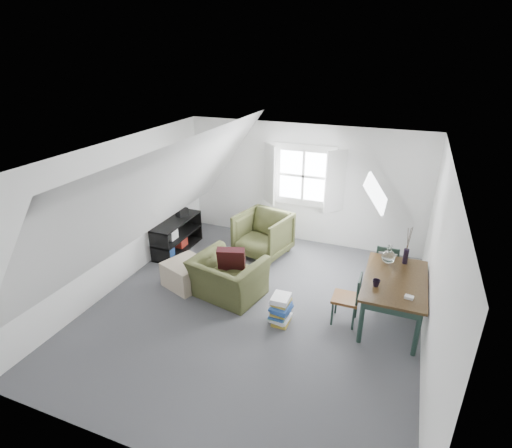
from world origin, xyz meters
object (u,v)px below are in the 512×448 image
at_px(armchair_far, 263,254).
at_px(ottoman, 187,273).
at_px(dining_table, 395,285).
at_px(media_shelf, 176,237).
at_px(dining_chair_far, 386,266).
at_px(dining_chair_near, 348,298).
at_px(armchair_near, 229,296).
at_px(magazine_stack, 281,310).

height_order(armchair_far, ottoman, ottoman).
bearing_deg(dining_table, media_shelf, 168.38).
relative_size(dining_chair_far, dining_chair_near, 1.05).
xyz_separation_m(armchair_far, dining_table, (2.57, -1.34, 0.64)).
bearing_deg(armchair_near, ottoman, 8.05).
xyz_separation_m(dining_chair_far, dining_chair_near, (-0.45, -1.17, -0.02)).
relative_size(armchair_near, armchair_far, 1.13).
xyz_separation_m(dining_table, magazine_stack, (-1.54, -0.64, -0.42)).
xyz_separation_m(armchair_far, media_shelf, (-1.71, -0.51, 0.30)).
relative_size(armchair_far, dining_table, 0.65).
xyz_separation_m(armchair_near, magazine_stack, (1.04, -0.36, 0.23)).
distance_m(armchair_near, ottoman, 0.86).
xyz_separation_m(dining_chair_near, magazine_stack, (-0.93, -0.38, -0.20)).
height_order(armchair_far, dining_table, dining_table).
height_order(armchair_near, dining_table, dining_table).
distance_m(dining_table, dining_chair_near, 0.71).
height_order(armchair_near, armchair_far, armchair_far).
bearing_deg(dining_table, armchair_near, -174.32).
relative_size(dining_table, dining_chair_near, 1.80).
bearing_deg(media_shelf, dining_chair_near, -17.67).
distance_m(armchair_near, armchair_far, 1.63).
bearing_deg(armchair_far, magazine_stack, -49.28).
distance_m(armchair_far, dining_chair_far, 2.48).
bearing_deg(magazine_stack, armchair_far, 117.36).
distance_m(ottoman, magazine_stack, 1.91).
relative_size(dining_chair_near, magazine_stack, 1.82).
bearing_deg(armchair_near, magazine_stack, 173.17).
height_order(dining_chair_near, media_shelf, dining_chair_near).
xyz_separation_m(dining_chair_near, media_shelf, (-3.66, 1.09, -0.13)).
distance_m(armchair_near, dining_chair_near, 2.01).
distance_m(ottoman, media_shelf, 1.37).
distance_m(ottoman, dining_chair_near, 2.80).
distance_m(armchair_far, ottoman, 1.79).
distance_m(dining_table, magazine_stack, 1.72).
xyz_separation_m(ottoman, media_shelf, (-0.87, 1.06, 0.08)).
relative_size(armchair_far, magazine_stack, 2.13).
distance_m(dining_chair_far, dining_chair_near, 1.26).
bearing_deg(dining_table, armchair_far, 151.81).
bearing_deg(armchair_far, dining_chair_far, 3.16).
xyz_separation_m(armchair_near, dining_chair_near, (1.97, 0.02, 0.43)).
bearing_deg(ottoman, dining_chair_near, -0.75).
relative_size(ottoman, magazine_stack, 1.47).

